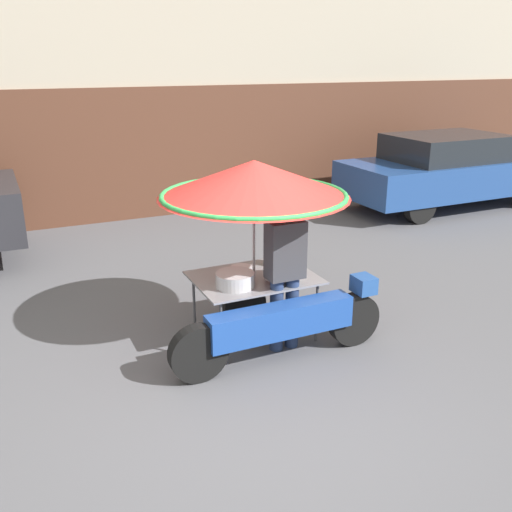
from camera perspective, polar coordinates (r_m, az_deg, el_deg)
ground_plane at (r=5.26m, az=1.14°, el=-14.21°), size 36.00×36.00×0.00m
shopfront_building at (r=11.66m, az=-15.89°, el=14.78°), size 28.00×2.06×4.28m
vendor_motorcycle_cart at (r=5.78m, az=0.10°, el=5.36°), size 2.30×1.96×1.93m
vendor_person at (r=5.74m, az=2.92°, el=-1.22°), size 0.38×0.22×1.60m
parked_car at (r=12.26m, az=18.92°, el=8.18°), size 4.62×1.78×1.46m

